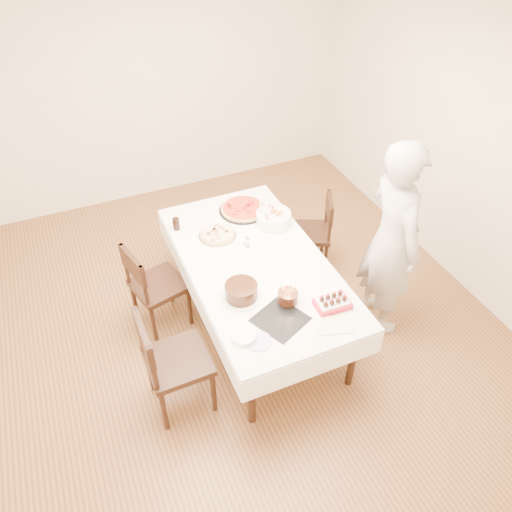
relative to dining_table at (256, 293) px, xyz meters
name	(u,v)px	position (x,y,z in m)	size (l,w,h in m)	color
floor	(242,319)	(-0.11, 0.08, -0.38)	(5.00, 5.00, 0.00)	brown
wall_back	(156,86)	(-0.11, 2.58, 0.98)	(4.50, 0.04, 2.70)	beige
wall_front	(456,506)	(-0.11, -2.42, 0.98)	(4.50, 0.04, 2.70)	beige
wall_right	(467,146)	(2.14, 0.08, 0.98)	(0.04, 5.00, 2.70)	beige
ceiling	(233,15)	(-0.11, 0.08, 2.33)	(5.00, 5.00, 0.00)	white
dining_table	(256,293)	(0.00, 0.00, 0.00)	(1.14, 2.14, 0.75)	white
chair_right_savory	(309,233)	(0.83, 0.54, 0.05)	(0.43, 0.43, 0.84)	black
chair_left_savory	(159,285)	(-0.79, 0.36, 0.09)	(0.47, 0.47, 0.92)	black
chair_left_dessert	(178,361)	(-0.88, -0.54, 0.12)	(0.51, 0.51, 0.99)	black
person	(392,241)	(1.07, -0.39, 0.55)	(0.67, 0.44, 1.85)	#B8B3AE
pizza_white	(217,234)	(-0.18, 0.46, 0.40)	(0.34, 0.34, 0.04)	beige
pizza_pepperoni	(243,209)	(0.18, 0.74, 0.40)	(0.47, 0.47, 0.04)	red
red_placemat	(263,212)	(0.35, 0.65, 0.38)	(0.22, 0.22, 0.01)	#B21E1E
pasta_bowl	(274,218)	(0.37, 0.44, 0.44)	(0.33, 0.33, 0.10)	white
taper_candle	(261,209)	(0.26, 0.49, 0.53)	(0.06, 0.06, 0.30)	white
shaker_pair	(248,243)	(0.02, 0.21, 0.42)	(0.07, 0.07, 0.08)	white
cola_glass	(176,224)	(-0.49, 0.71, 0.43)	(0.06, 0.06, 0.12)	black
layer_cake	(241,291)	(-0.27, -0.34, 0.44)	(0.33, 0.33, 0.13)	#32190C
cake_board	(280,320)	(-0.09, -0.68, 0.38)	(0.34, 0.34, 0.01)	black
birthday_cake	(288,293)	(0.04, -0.53, 0.46)	(0.16, 0.16, 0.15)	#3C1D10
strawberry_box	(332,303)	(0.33, -0.71, 0.41)	(0.27, 0.18, 0.07)	#B3142A
box_lid	(333,326)	(0.24, -0.88, 0.38)	(0.27, 0.18, 0.02)	beige
plate_stack	(243,336)	(-0.41, -0.73, 0.39)	(0.18, 0.18, 0.04)	white
china_plate	(258,341)	(-0.33, -0.80, 0.38)	(0.19, 0.19, 0.01)	white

